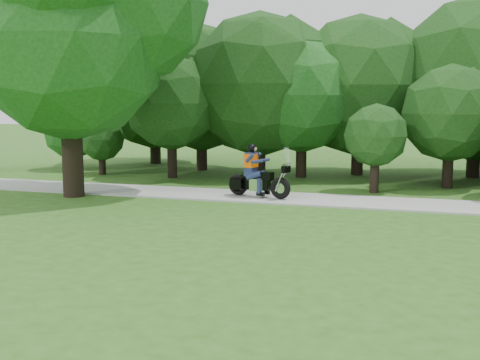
# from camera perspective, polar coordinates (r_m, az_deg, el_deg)

# --- Properties ---
(ground) EXTENTS (100.00, 100.00, 0.00)m
(ground) POSITION_cam_1_polar(r_m,az_deg,el_deg) (11.04, 14.11, -9.49)
(ground) COLOR #2F5017
(ground) RESTS_ON ground
(walkway) EXTENTS (60.00, 2.20, 0.06)m
(walkway) POSITION_cam_1_polar(r_m,az_deg,el_deg) (18.82, 15.45, -2.24)
(walkway) COLOR #989893
(walkway) RESTS_ON ground
(big_tree_west) EXTENTS (8.64, 6.56, 9.96)m
(big_tree_west) POSITION_cam_1_polar(r_m,az_deg,el_deg) (20.73, -15.61, 14.57)
(big_tree_west) COLOR black
(big_tree_west) RESTS_ON ground
(touring_motorcycle) EXTENTS (2.22, 1.03, 1.71)m
(touring_motorcycle) POSITION_cam_1_polar(r_m,az_deg,el_deg) (19.25, 1.44, 0.22)
(touring_motorcycle) COLOR black
(touring_motorcycle) RESTS_ON walkway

